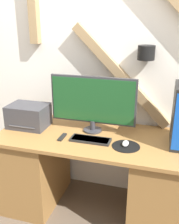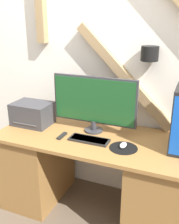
{
  "view_description": "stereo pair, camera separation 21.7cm",
  "coord_description": "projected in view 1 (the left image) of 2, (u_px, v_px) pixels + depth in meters",
  "views": [
    {
      "loc": [
        0.54,
        -1.59,
        1.73
      ],
      "look_at": [
        -0.04,
        0.37,
        0.98
      ],
      "focal_mm": 42.0,
      "sensor_mm": 36.0,
      "label": 1
    },
    {
      "loc": [
        0.74,
        -1.51,
        1.73
      ],
      "look_at": [
        -0.04,
        0.37,
        0.98
      ],
      "focal_mm": 42.0,
      "sensor_mm": 36.0,
      "label": 2
    }
  ],
  "objects": [
    {
      "name": "mousepad",
      "position": [
        126.0,
        146.0,
        2.05
      ],
      "size": [
        0.22,
        0.22,
        0.0
      ],
      "color": "black",
      "rests_on": "desk"
    },
    {
      "name": "wall_back",
      "position": [
        107.0,
        58.0,
        2.41
      ],
      "size": [
        6.4,
        0.2,
        2.7
      ],
      "color": "white",
      "rests_on": "ground_plane"
    },
    {
      "name": "mouse",
      "position": [
        125.0,
        143.0,
        2.06
      ],
      "size": [
        0.05,
        0.1,
        0.03
      ],
      "color": "silver",
      "rests_on": "mousepad"
    },
    {
      "name": "keyboard",
      "position": [
        90.0,
        140.0,
        2.15
      ],
      "size": [
        0.33,
        0.13,
        0.02
      ],
      "color": "black",
      "rests_on": "desk"
    },
    {
      "name": "printer",
      "position": [
        29.0,
        116.0,
        2.4
      ],
      "size": [
        0.35,
        0.27,
        0.21
      ],
      "color": "#38383D",
      "rests_on": "desk"
    },
    {
      "name": "remote_control",
      "position": [
        62.0,
        137.0,
        2.2
      ],
      "size": [
        0.03,
        0.13,
        0.02
      ],
      "color": "black",
      "rests_on": "desk"
    },
    {
      "name": "desk",
      "position": [
        93.0,
        173.0,
        2.36
      ],
      "size": [
        1.66,
        0.73,
        0.77
      ],
      "color": "olive",
      "rests_on": "ground_plane"
    },
    {
      "name": "monitor",
      "position": [
        93.0,
        102.0,
        2.24
      ],
      "size": [
        0.75,
        0.16,
        0.49
      ],
      "color": "#333338",
      "rests_on": "desk"
    }
  ]
}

